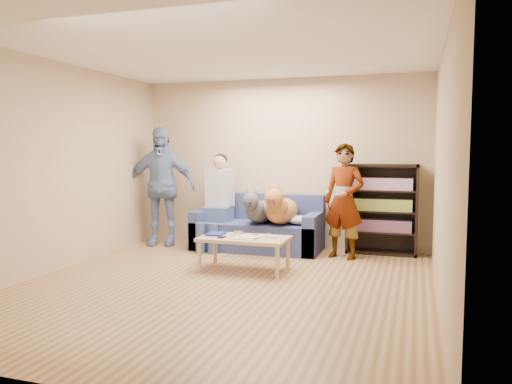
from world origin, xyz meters
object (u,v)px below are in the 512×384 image
(camera_silver, at_px, (238,233))
(notebook_blue, at_px, (216,234))
(bookshelf, at_px, (382,207))
(sofa, at_px, (258,231))
(dog_tan, at_px, (281,209))
(coffee_table, at_px, (244,241))
(dog_gray, at_px, (259,210))
(person_standing_left, at_px, (161,186))
(person_standing_right, at_px, (344,201))
(person_seated, at_px, (217,198))

(camera_silver, bearing_deg, notebook_blue, -165.96)
(camera_silver, height_order, bookshelf, bookshelf)
(sofa, relative_size, dog_tan, 1.62)
(camera_silver, bearing_deg, coffee_table, -45.00)
(sofa, relative_size, dog_gray, 1.54)
(person_standing_left, bearing_deg, sofa, -10.13)
(notebook_blue, relative_size, camera_silver, 2.36)
(bookshelf, bearing_deg, coffee_table, -135.01)
(coffee_table, relative_size, bookshelf, 0.85)
(person_standing_right, height_order, bookshelf, person_standing_right)
(person_standing_right, relative_size, coffee_table, 1.45)
(dog_gray, height_order, coffee_table, dog_gray)
(camera_silver, bearing_deg, dog_gray, 92.17)
(person_seated, bearing_deg, sofa, 11.61)
(coffee_table, bearing_deg, sofa, 100.02)
(person_standing_right, xyz_separation_m, camera_silver, (-1.20, -0.97, -0.35))
(dog_tan, distance_m, coffee_table, 1.18)
(person_standing_right, bearing_deg, coffee_table, -118.24)
(notebook_blue, height_order, camera_silver, camera_silver)
(coffee_table, bearing_deg, person_standing_right, 45.25)
(sofa, xyz_separation_m, dog_gray, (0.08, -0.21, 0.34))
(person_seated, height_order, bookshelf, person_seated)
(person_standing_right, height_order, person_seated, person_standing_right)
(dog_tan, bearing_deg, person_seated, 176.47)
(coffee_table, distance_m, bookshelf, 2.23)
(notebook_blue, bearing_deg, person_standing_right, 35.09)
(person_standing_left, height_order, dog_gray, person_standing_left)
(sofa, bearing_deg, person_standing_right, -10.29)
(person_standing_left, xyz_separation_m, sofa, (1.58, 0.14, -0.65))
(notebook_blue, relative_size, dog_gray, 0.21)
(notebook_blue, distance_m, person_seated, 1.28)
(person_standing_right, distance_m, person_seated, 1.94)
(person_standing_left, bearing_deg, dog_tan, -16.67)
(dog_gray, bearing_deg, camera_silver, -87.83)
(notebook_blue, distance_m, camera_silver, 0.29)
(person_standing_right, relative_size, person_standing_left, 0.86)
(person_standing_left, height_order, dog_tan, person_standing_left)
(notebook_blue, distance_m, bookshelf, 2.49)
(person_standing_right, height_order, sofa, person_standing_right)
(notebook_blue, relative_size, person_seated, 0.18)
(person_standing_left, distance_m, coffee_table, 2.23)
(notebook_blue, height_order, bookshelf, bookshelf)
(sofa, height_order, bookshelf, bookshelf)
(dog_tan, height_order, coffee_table, dog_tan)
(person_standing_right, xyz_separation_m, coffee_table, (-1.08, -1.09, -0.42))
(person_standing_right, xyz_separation_m, dog_gray, (-1.24, 0.03, -0.18))
(person_standing_left, distance_m, person_seated, 0.97)
(notebook_blue, xyz_separation_m, dog_gray, (0.24, 1.07, 0.19))
(person_standing_left, height_order, bookshelf, person_standing_left)
(dog_tan, bearing_deg, person_standing_right, -3.11)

